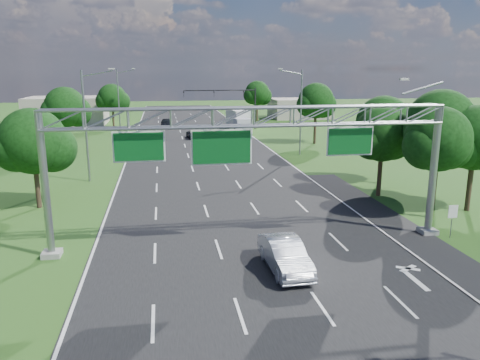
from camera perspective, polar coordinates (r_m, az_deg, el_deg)
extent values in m
plane|color=#2E5419|center=(44.91, -3.20, 0.41)|extent=(220.00, 220.00, 0.00)
cube|color=black|center=(44.91, -3.20, 0.41)|extent=(18.00, 180.00, 0.02)
cube|color=black|center=(32.89, 18.13, -5.15)|extent=(3.00, 30.00, 0.02)
cube|color=gray|center=(31.83, 21.89, -5.80)|extent=(1.00, 1.00, 0.30)
cylinder|color=gray|center=(30.84, 22.51, 0.99)|extent=(0.44, 0.44, 8.00)
cube|color=gray|center=(28.09, -21.95, -8.34)|extent=(1.00, 1.00, 0.30)
cylinder|color=gray|center=(26.96, -22.66, -0.70)|extent=(0.40, 0.40, 8.00)
cylinder|color=gray|center=(29.63, 21.38, 10.40)|extent=(2.54, 0.12, 0.79)
cube|color=beige|center=(29.02, 19.38, 11.51)|extent=(0.50, 0.22, 0.12)
cube|color=white|center=(25.85, -12.21, 4.00)|extent=(2.80, 0.05, 1.70)
cube|color=#094C1A|center=(25.79, -12.21, 3.98)|extent=(2.62, 0.05, 1.52)
cube|color=white|center=(26.04, -2.24, 4.03)|extent=(3.40, 0.05, 2.00)
cube|color=#094C1A|center=(25.98, -2.22, 4.01)|extent=(3.22, 0.05, 1.82)
cube|color=white|center=(27.96, 13.24, 4.64)|extent=(2.80, 0.05, 1.70)
cube|color=#094C1A|center=(27.90, 13.29, 4.62)|extent=(2.62, 0.05, 1.52)
cylinder|color=gray|center=(31.25, 24.38, -4.74)|extent=(0.06, 0.06, 2.00)
cube|color=white|center=(31.03, 24.54, -3.52)|extent=(0.60, 0.04, 0.80)
cylinder|color=black|center=(80.34, 1.86, 8.70)|extent=(0.24, 0.24, 7.00)
cylinder|color=black|center=(79.19, -2.46, 10.87)|extent=(12.00, 0.18, 0.18)
imported|color=black|center=(78.70, -6.87, 10.37)|extent=(0.18, 0.22, 1.10)
imported|color=black|center=(79.10, -3.19, 10.46)|extent=(0.18, 0.22, 1.10)
imported|color=black|center=(79.80, 0.44, 10.51)|extent=(0.18, 0.22, 1.10)
cylinder|color=gray|center=(44.33, -18.31, 6.14)|extent=(0.20, 0.20, 10.00)
cylinder|color=gray|center=(43.85, -17.06, 12.33)|extent=(2.78, 0.12, 0.60)
cube|color=beige|center=(43.71, -15.36, 12.96)|extent=(0.55, 0.22, 0.12)
cylinder|color=gray|center=(78.96, -14.58, 9.29)|extent=(0.20, 0.20, 10.00)
cylinder|color=gray|center=(78.70, -13.82, 12.75)|extent=(2.78, 0.12, 0.60)
cube|color=beige|center=(78.62, -12.87, 13.09)|extent=(0.55, 0.22, 0.12)
cylinder|color=gray|center=(56.15, 7.43, 8.10)|extent=(0.20, 0.20, 10.00)
cylinder|color=gray|center=(55.55, 6.26, 12.93)|extent=(2.78, 0.12, 0.60)
cube|color=beige|center=(55.22, 4.94, 13.37)|extent=(0.55, 0.22, 0.12)
cylinder|color=#2D2116|center=(34.82, 22.43, -1.28)|extent=(0.36, 0.36, 3.74)
sphere|color=black|center=(34.15, 22.97, 4.62)|extent=(4.40, 4.40, 4.40)
sphere|color=black|center=(35.15, 24.06, 3.84)|extent=(3.30, 3.30, 3.30)
sphere|color=black|center=(33.44, 21.73, 3.80)|extent=(3.08, 3.08, 3.08)
cylinder|color=#2D2116|center=(38.29, 22.68, 0.30)|extent=(0.36, 0.36, 4.18)
sphere|color=black|center=(37.65, 23.24, 6.37)|extent=(5.00, 5.00, 5.00)
sphere|color=black|center=(38.73, 24.40, 5.49)|extent=(3.75, 3.75, 3.75)
sphere|color=black|center=(36.86, 21.93, 5.57)|extent=(3.50, 3.50, 3.50)
cylinder|color=#2D2116|center=(39.48, 16.64, 0.50)|extent=(0.36, 0.36, 3.30)
sphere|color=black|center=(38.90, 16.98, 5.40)|extent=(4.40, 4.40, 4.40)
sphere|color=black|center=(39.82, 18.09, 4.69)|extent=(3.30, 3.30, 3.30)
sphere|color=black|center=(38.26, 15.80, 4.68)|extent=(3.08, 3.08, 3.08)
cylinder|color=#2D2116|center=(37.58, 26.17, -0.80)|extent=(0.36, 0.36, 3.52)
sphere|color=black|center=(36.95, 26.74, 4.62)|extent=(4.60, 4.60, 4.60)
sphere|color=black|center=(36.17, 25.61, 3.84)|extent=(3.22, 3.22, 3.22)
cylinder|color=#2D2116|center=(43.84, 16.74, 1.88)|extent=(0.36, 0.36, 3.52)
sphere|color=black|center=(43.29, 17.07, 6.66)|extent=(4.80, 4.80, 4.80)
sphere|color=black|center=(44.26, 18.19, 5.93)|extent=(3.60, 3.60, 3.60)
sphere|color=black|center=(42.61, 15.89, 5.99)|extent=(3.36, 3.36, 3.36)
cylinder|color=#2D2116|center=(37.68, -23.45, -0.83)|extent=(0.36, 0.36, 3.08)
sphere|color=black|center=(37.05, -23.95, 4.36)|extent=(4.80, 4.80, 4.80)
sphere|color=black|center=(37.24, -21.92, 3.65)|extent=(3.60, 3.60, 3.60)
sphere|color=black|center=(37.12, -25.60, 3.46)|extent=(3.36, 3.36, 3.36)
cylinder|color=#2D2116|center=(60.15, -20.26, 4.73)|extent=(0.36, 0.36, 3.74)
sphere|color=black|center=(59.75, -20.56, 8.32)|extent=(4.80, 4.80, 4.80)
sphere|color=black|center=(59.97, -19.30, 7.85)|extent=(3.60, 3.60, 3.60)
sphere|color=black|center=(59.71, -21.60, 7.76)|extent=(3.36, 3.36, 3.36)
cylinder|color=#2D2116|center=(84.34, -15.19, 7.20)|extent=(0.36, 0.36, 3.30)
sphere|color=black|center=(84.06, -15.34, 9.62)|extent=(4.80, 4.80, 4.80)
sphere|color=black|center=(84.38, -14.46, 9.27)|extent=(3.60, 3.60, 3.60)
sphere|color=black|center=(83.90, -16.08, 9.24)|extent=(3.36, 3.36, 3.36)
cylinder|color=#2D2116|center=(65.41, 9.12, 6.12)|extent=(0.36, 0.36, 3.96)
sphere|color=black|center=(65.04, 9.25, 9.53)|extent=(4.80, 4.80, 4.80)
sphere|color=black|center=(65.85, 10.12, 9.02)|extent=(3.60, 3.60, 3.60)
sphere|color=black|center=(64.46, 8.40, 9.09)|extent=(3.36, 3.36, 3.36)
cylinder|color=#2D2116|center=(93.78, 2.10, 8.30)|extent=(0.36, 0.36, 3.52)
sphere|color=black|center=(93.52, 2.11, 10.55)|extent=(4.80, 4.80, 4.80)
sphere|color=black|center=(94.19, 2.79, 10.20)|extent=(3.60, 3.60, 3.60)
sphere|color=black|center=(93.04, 1.49, 10.24)|extent=(3.36, 3.36, 3.36)
cube|color=gray|center=(93.43, -20.31, 7.93)|extent=(14.00, 10.00, 5.00)
cube|color=gray|center=(100.06, 7.32, 8.66)|extent=(12.00, 9.00, 4.00)
imported|color=silver|center=(24.32, 5.50, -9.09)|extent=(1.92, 4.98, 1.62)
imported|color=black|center=(70.22, -5.63, 5.54)|extent=(2.24, 4.15, 1.11)
imported|color=black|center=(83.47, -8.95, 6.87)|extent=(2.10, 4.89, 1.64)
imported|color=silver|center=(69.95, 0.66, 5.66)|extent=(1.74, 4.14, 1.33)
cube|color=white|center=(79.49, -0.22, 7.41)|extent=(3.43, 6.78, 3.25)
cube|color=silver|center=(75.10, 0.34, 6.60)|extent=(2.78, 2.69, 2.38)
cylinder|color=black|center=(75.20, -0.58, 6.11)|extent=(0.38, 1.08, 1.08)
cylinder|color=black|center=(75.60, 1.21, 6.15)|extent=(0.38, 1.08, 1.08)
cylinder|color=black|center=(81.57, -1.30, 6.68)|extent=(0.38, 1.08, 1.08)
cylinder|color=black|center=(81.94, 0.36, 6.72)|extent=(0.38, 1.08, 1.08)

